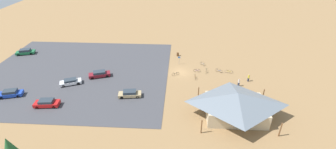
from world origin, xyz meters
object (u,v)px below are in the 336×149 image
bicycle_white_yard_front (203,64)px  car_red_front_row (47,103)px  bicycle_blue_near_sign (219,71)px  bicycle_orange_by_bin (195,77)px  visitor_at_bikes (239,82)px  bicycle_black_lone_east (176,74)px  lot_sign (179,59)px  bicycle_purple_lone_west (197,71)px  car_tan_end_stall (130,94)px  car_maroon_back_corner (100,74)px  bicycle_green_yard_left (206,71)px  car_blue_inner_stall (11,93)px  bicycle_yellow_mid_cluster (229,72)px  bike_pavilion (236,103)px  car_white_far_end (71,82)px  car_green_aisle_side (25,52)px  trash_bin (178,54)px  visitor_near_lot (249,78)px

bicycle_white_yard_front → car_red_front_row: (30.07, 18.31, 0.38)m
bicycle_blue_near_sign → bicycle_white_yard_front: size_ratio=1.20×
bicycle_orange_by_bin → visitor_at_bikes: size_ratio=1.00×
bicycle_black_lone_east → bicycle_orange_by_bin: bearing=166.1°
bicycle_black_lone_east → lot_sign: bearing=-96.8°
lot_sign → bicycle_white_yard_front: size_ratio=1.74×
bicycle_purple_lone_west → car_tan_end_stall: car_tan_end_stall is taller
bicycle_purple_lone_west → car_maroon_back_corner: (22.05, 3.59, 0.39)m
bicycle_blue_near_sign → visitor_at_bikes: bearing=119.4°
bicycle_green_yard_left → car_blue_inner_stall: size_ratio=0.36×
lot_sign → car_red_front_row: 30.53m
bicycle_green_yard_left → bicycle_yellow_mid_cluster: (-5.22, 0.15, 0.01)m
bike_pavilion → car_white_far_end: bike_pavilion is taller
bicycle_blue_near_sign → bicycle_orange_by_bin: 6.52m
bicycle_yellow_mid_cluster → car_blue_inner_stall: 46.21m
bicycle_purple_lone_west → car_red_front_row: car_red_front_row is taller
bike_pavilion → car_green_aisle_side: 56.35m
trash_bin → car_tan_end_stall: (9.01, 19.43, 0.27)m
lot_sign → car_green_aisle_side: (41.40, -3.48, -0.66)m
bicycle_green_yard_left → car_tan_end_stall: car_tan_end_stall is taller
bicycle_purple_lone_west → car_blue_inner_stall: (37.25, 12.16, 0.38)m
lot_sign → visitor_at_bikes: bearing=143.6°
bike_pavilion → visitor_near_lot: (-5.16, -12.02, -1.79)m
bicycle_orange_by_bin → trash_bin: bearing=-70.1°
bicycle_yellow_mid_cluster → visitor_near_lot: bearing=137.2°
lot_sign → car_red_front_row: bearing=37.4°
bicycle_black_lone_east → bike_pavilion: bearing=128.4°
trash_bin → car_maroon_back_corner: size_ratio=0.18×
bicycle_orange_by_bin → car_red_front_row: size_ratio=0.39×
car_white_far_end → car_maroon_back_corner: (-5.22, -3.49, 0.07)m
bicycle_green_yard_left → car_green_aisle_side: car_green_aisle_side is taller
car_red_front_row → car_maroon_back_corner: size_ratio=0.93×
car_maroon_back_corner → bike_pavilion: bearing=156.8°
lot_sign → bicycle_white_yard_front: lot_sign is taller
trash_bin → lot_sign: size_ratio=0.41×
bicycle_white_yard_front → bicycle_orange_by_bin: bicycle_white_yard_front is taller
bicycle_orange_by_bin → bicycle_yellow_mid_cluster: 8.41m
bicycle_yellow_mid_cluster → visitor_at_bikes: visitor_at_bikes is taller
bicycle_orange_by_bin → car_white_far_end: (26.72, 4.11, 0.30)m
car_white_far_end → visitor_near_lot: (-38.28, -3.56, 0.24)m
bicycle_white_yard_front → visitor_at_bikes: 11.50m
bicycle_orange_by_bin → car_red_front_row: bearing=23.0°
visitor_near_lot → bicycle_yellow_mid_cluster: bearing=-42.8°
bicycle_green_yard_left → visitor_at_bikes: (-6.33, 5.70, 0.58)m
bicycle_yellow_mid_cluster → visitor_near_lot: 5.00m
bicycle_black_lone_east → bicycle_green_yard_left: 7.35m
bicycle_white_yard_front → car_tan_end_stall: 20.92m
bicycle_white_yard_front → bicycle_yellow_mid_cluster: size_ratio=0.72×
car_tan_end_stall → visitor_at_bikes: (-22.20, -5.16, 0.24)m
bicycle_purple_lone_west → visitor_near_lot: size_ratio=0.93×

